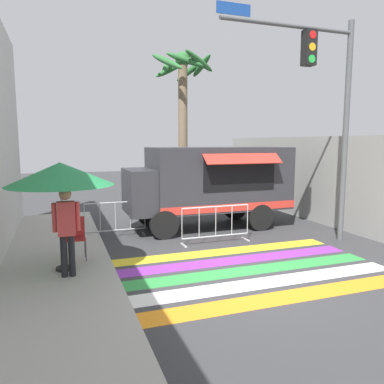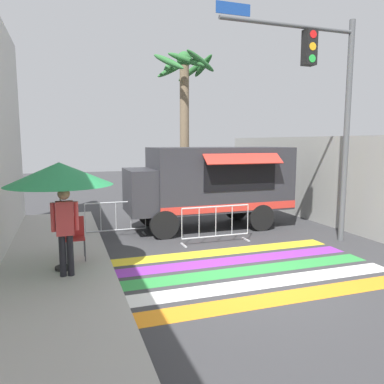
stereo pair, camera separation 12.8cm
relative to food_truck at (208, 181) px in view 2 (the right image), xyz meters
name	(u,v)px [view 2 (the right image)]	position (x,y,z in m)	size (l,w,h in m)	color
ground_plane	(251,277)	(-0.81, -4.60, -1.57)	(60.00, 60.00, 0.00)	#38383A
concrete_wall_right	(343,183)	(4.10, -1.60, -0.05)	(0.20, 16.00, 3.04)	gray
crosswalk_painted	(243,271)	(-0.81, -4.22, -1.57)	(6.40, 3.60, 0.01)	orange
food_truck	(208,181)	(0.00, 0.00, 0.00)	(5.38, 2.46, 2.68)	#2D2D33
traffic_signal_pole	(326,92)	(2.32, -2.78, 2.63)	(4.09, 0.29, 6.17)	#515456
patio_umbrella	(59,174)	(-4.57, -3.27, 0.63)	(2.18, 2.18, 2.28)	black
folding_chair	(75,234)	(-4.30, -2.59, -0.81)	(0.43, 0.43, 0.98)	#4C4C51
vendor_person	(65,226)	(-4.50, -3.71, -0.37)	(0.53, 0.24, 1.80)	black
barricade_front	(216,225)	(-0.46, -1.81, -1.04)	(2.05, 0.44, 1.07)	#B7BABF
barricade_side	(116,219)	(-3.04, -0.14, -1.05)	(1.83, 0.44, 1.07)	#B7BABF
palm_tree	(185,101)	(0.23, 3.20, 2.92)	(2.50, 2.44, 6.40)	#7A664C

